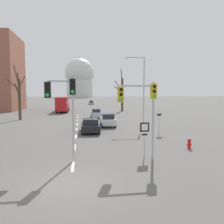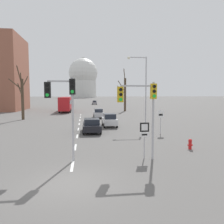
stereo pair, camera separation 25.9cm
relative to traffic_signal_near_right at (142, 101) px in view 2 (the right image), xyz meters
The scene contains 23 objects.
ground_plane 6.55m from the traffic_signal_near_right, 143.25° to the right, with size 800.00×800.00×0.00m, color #5E5B59.
lane_stripe_0 5.74m from the traffic_signal_near_right, behind, with size 0.16×2.00×0.01m, color silver.
lane_stripe_1 6.86m from the traffic_signal_near_right, 138.41° to the left, with size 0.16×2.00×0.01m, color silver.
lane_stripe_2 10.09m from the traffic_signal_near_right, 117.36° to the left, with size 0.16×2.00×0.01m, color silver.
lane_stripe_3 14.03m from the traffic_signal_near_right, 108.56° to the left, with size 0.16×2.00×0.01m, color silver.
lane_stripe_4 18.24m from the traffic_signal_near_right, 103.96° to the left, with size 0.16×2.00×0.01m, color silver.
lane_stripe_5 22.55m from the traffic_signal_near_right, 101.16° to the left, with size 0.16×2.00×0.01m, color silver.
lane_stripe_6 26.93m from the traffic_signal_near_right, 99.29° to the left, with size 0.16×2.00×0.01m, color silver.
lane_stripe_7 31.34m from the traffic_signal_near_right, 97.95° to the left, with size 0.16×2.00×0.01m, color silver.
traffic_signal_near_right is the anchor object (origin of this frame).
traffic_signal_centre_tall 4.80m from the traffic_signal_near_right, behind, with size 1.83×0.34×5.19m.
route_sign_post 2.13m from the traffic_signal_near_right, 37.19° to the left, with size 0.60×0.08×2.40m.
speed_limit_sign 9.73m from the traffic_signal_near_right, 63.03° to the left, with size 0.60×0.08×2.55m.
fire_hydrant 5.86m from the traffic_signal_near_right, 25.63° to the left, with size 0.40×0.34×0.79m.
street_lamp_right 15.64m from the traffic_signal_near_right, 74.63° to the left, with size 2.61×0.36×9.05m.
sedan_near_left 25.18m from the traffic_signal_near_right, 92.56° to the left, with size 1.69×4.17×1.61m.
sedan_near_right 75.07m from the traffic_signal_near_right, 89.59° to the left, with size 1.76×4.12×1.61m.
sedan_mid_centre 11.18m from the traffic_signal_near_right, 105.04° to the left, with size 1.97×4.28×1.52m.
sedan_far_left 14.79m from the traffic_signal_near_right, 91.40° to the left, with size 1.76×4.05×1.67m.
city_bus 40.34m from the traffic_signal_near_right, 101.32° to the left, with size 2.66×10.80×3.48m.
bare_tree_left_near 27.34m from the traffic_signal_near_right, 119.77° to the left, with size 2.49×4.39×8.56m.
bare_tree_right_near 40.35m from the traffic_signal_near_right, 80.91° to the left, with size 2.02×2.35×10.59m.
capitol_dome 242.98m from the traffic_signal_near_right, 91.02° to the left, with size 32.79×32.79×46.32m.
Camera 2 is at (0.72, -10.08, 4.16)m, focal length 35.00 mm.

